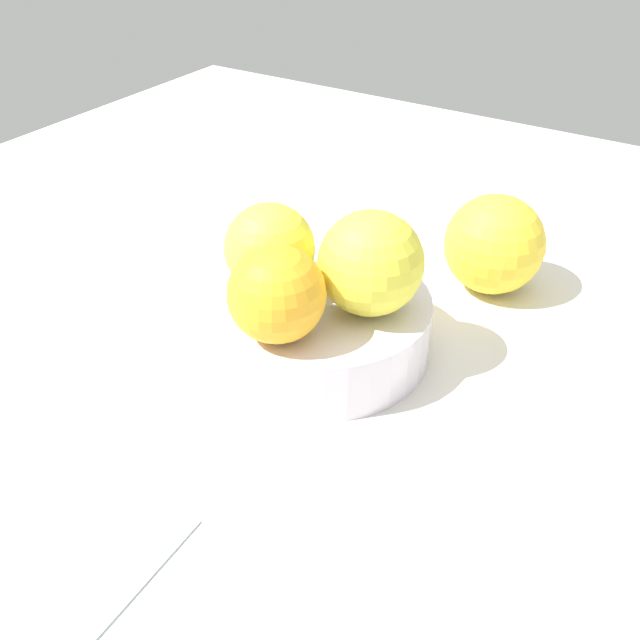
{
  "coord_description": "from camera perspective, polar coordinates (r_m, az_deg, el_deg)",
  "views": [
    {
      "loc": [
        -22.91,
        36.33,
        32.39
      ],
      "look_at": [
        0.0,
        0.0,
        2.69
      ],
      "focal_mm": 40.68,
      "sensor_mm": 36.0,
      "label": 1
    }
  ],
  "objects": [
    {
      "name": "orange_in_bowl_1",
      "position": [
        0.48,
        4.02,
        4.47
      ],
      "size": [
        7.2,
        7.2,
        7.2
      ],
      "primitive_type": "sphere",
      "color": "yellow",
      "rests_on": "fruit_bowl"
    },
    {
      "name": "ground_plane",
      "position": [
        0.54,
        0.0,
        -3.2
      ],
      "size": [
        110.0,
        110.0,
        2.0
      ],
      "primitive_type": "cube",
      "color": "silver"
    },
    {
      "name": "orange_loose_0",
      "position": [
        0.61,
        13.54,
        5.81
      ],
      "size": [
        8.16,
        8.16,
        8.16
      ],
      "primitive_type": "sphere",
      "color": "yellow",
      "rests_on": "ground_plane"
    },
    {
      "name": "folded_napkin",
      "position": [
        0.43,
        -21.59,
        -16.86
      ],
      "size": [
        13.16,
        13.16,
        0.3
      ],
      "primitive_type": "cube",
      "rotation": [
        0.0,
        0.0,
        0.04
      ],
      "color": "silver",
      "rests_on": "ground_plane"
    },
    {
      "name": "fruit_bowl",
      "position": [
        0.53,
        0.0,
        -0.51
      ],
      "size": [
        15.95,
        15.95,
        4.49
      ],
      "color": "silver",
      "rests_on": "ground_plane"
    },
    {
      "name": "orange_in_bowl_0",
      "position": [
        0.51,
        -3.98,
        5.64
      ],
      "size": [
        6.44,
        6.44,
        6.44
      ],
      "primitive_type": "sphere",
      "color": "yellow",
      "rests_on": "fruit_bowl"
    },
    {
      "name": "orange_in_bowl_2",
      "position": [
        0.46,
        -3.91,
        2.19
      ],
      "size": [
        6.38,
        6.38,
        6.38
      ],
      "primitive_type": "sphere",
      "color": "#F9A823",
      "rests_on": "fruit_bowl"
    }
  ]
}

